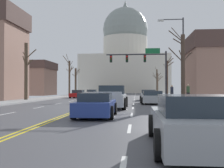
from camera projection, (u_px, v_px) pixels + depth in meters
The scene contains 23 objects.
ground at pixel (92, 105), 23.89m from camera, with size 20.00×180.00×0.20m.
signal_gantry at pixel (144, 62), 36.57m from camera, with size 7.91×0.41×6.53m.
street_lamp_right at pixel (180, 52), 26.61m from camera, with size 2.47×0.24×8.02m.
capitol_building at pixel (125, 59), 96.21m from camera, with size 28.46×23.12×31.69m.
sedan_near_00 at pixel (149, 95), 33.38m from camera, with size 2.15×4.59×1.26m.
sedan_near_01 at pixel (152, 98), 25.86m from camera, with size 2.14×4.70×1.20m.
pickup_truck_near_02 at pixel (111, 98), 20.25m from camera, with size 2.27×5.31×1.64m.
sedan_near_03 at pixel (96, 106), 14.01m from camera, with size 1.97×4.31×1.20m.
sedan_near_04 at pixel (195, 122), 6.74m from camera, with size 2.14×4.65×1.26m.
sedan_oncoming_00 at pixel (78, 94), 42.72m from camera, with size 1.97×4.46×1.19m.
sedan_oncoming_01 at pixel (91, 93), 54.95m from camera, with size 2.09×4.26×1.19m.
sedan_oncoming_02 at pixel (113, 92), 64.61m from camera, with size 2.19×4.43×1.20m.
flank_building_00 at pixel (29, 78), 58.39m from camera, with size 9.75×9.19×6.94m.
flank_building_02 at pixel (224, 67), 37.37m from camera, with size 9.39×9.40×8.42m.
bare_tree_00 at pixel (157, 83), 64.23m from camera, with size 2.24×2.26×4.90m.
bare_tree_01 at pixel (69, 77), 48.89m from camera, with size 1.94×1.92×7.17m.
bare_tree_02 at pixel (167, 77), 45.48m from camera, with size 1.61×1.43×6.61m.
bare_tree_03 at pixel (26, 70), 31.90m from camera, with size 2.35×2.02×6.48m.
bare_tree_04 at pixel (157, 81), 69.51m from camera, with size 2.58×1.87×6.76m.
bare_tree_05 at pixel (76, 81), 55.07m from camera, with size 1.53×2.51×5.46m.
bare_tree_06 at pixel (183, 67), 25.82m from camera, with size 2.24×1.94×6.98m.
pedestrian_00 at pixel (172, 92), 32.07m from camera, with size 0.35×0.34×1.66m.
pedestrian_01 at pixel (188, 92), 28.20m from camera, with size 0.35×0.34×1.72m.
Camera 1 is at (3.74, -23.68, 1.42)m, focal length 44.93 mm.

